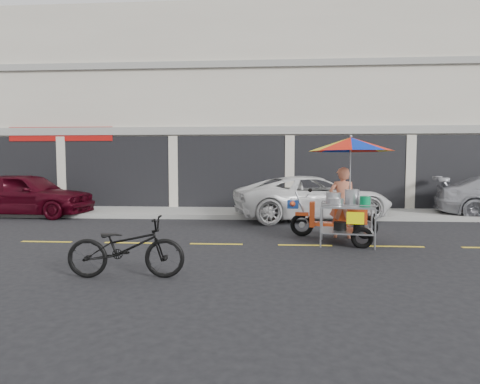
# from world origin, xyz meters

# --- Properties ---
(ground) EXTENTS (90.00, 90.00, 0.00)m
(ground) POSITION_xyz_m (0.00, 0.00, 0.00)
(ground) COLOR black
(sidewalk) EXTENTS (45.00, 3.00, 0.15)m
(sidewalk) POSITION_xyz_m (0.00, 5.50, 0.07)
(sidewalk) COLOR gray
(sidewalk) RESTS_ON ground
(shophouse_block) EXTENTS (36.00, 8.11, 10.40)m
(shophouse_block) POSITION_xyz_m (2.82, 10.59, 4.24)
(shophouse_block) COLOR beige
(shophouse_block) RESTS_ON ground
(centerline) EXTENTS (42.00, 0.10, 0.01)m
(centerline) POSITION_xyz_m (0.00, 0.00, 0.00)
(centerline) COLOR gold
(centerline) RESTS_ON ground
(maroon_sedan) EXTENTS (4.59, 2.01, 1.54)m
(maroon_sedan) POSITION_xyz_m (-9.22, 4.41, 0.77)
(maroon_sedan) COLOR #33030D
(maroon_sedan) RESTS_ON ground
(white_pickup) EXTENTS (5.58, 3.65, 1.43)m
(white_pickup) POSITION_xyz_m (0.65, 4.36, 0.71)
(white_pickup) COLOR silver
(white_pickup) RESTS_ON ground
(near_bicycle) EXTENTS (1.91, 0.79, 0.98)m
(near_bicycle) POSITION_xyz_m (-3.10, -2.76, 0.49)
(near_bicycle) COLOR black
(near_bicycle) RESTS_ON ground
(food_vendor_rig) EXTENTS (2.46, 2.25, 2.48)m
(food_vendor_rig) POSITION_xyz_m (0.98, 0.52, 1.56)
(food_vendor_rig) COLOR black
(food_vendor_rig) RESTS_ON ground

